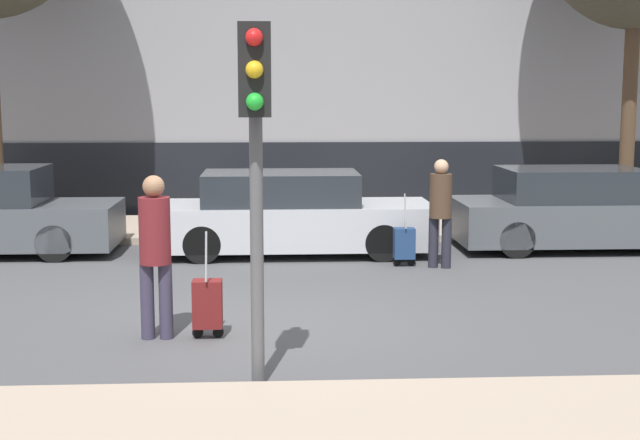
# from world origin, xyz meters

# --- Properties ---
(ground_plane) EXTENTS (80.00, 80.00, 0.00)m
(ground_plane) POSITION_xyz_m (0.00, 0.00, 0.00)
(ground_plane) COLOR #4C4C4F
(sidewalk_far) EXTENTS (28.00, 3.00, 0.12)m
(sidewalk_far) POSITION_xyz_m (0.00, 7.00, 0.06)
(sidewalk_far) COLOR tan
(sidewalk_far) RESTS_ON ground_plane
(parked_car_1) EXTENTS (4.63, 1.70, 1.37)m
(parked_car_1) POSITION_xyz_m (0.43, 4.48, 0.64)
(parked_car_1) COLOR #B7BABF
(parked_car_1) RESTS_ON ground_plane
(parked_car_2) EXTENTS (4.26, 1.78, 1.39)m
(parked_car_2) POSITION_xyz_m (5.39, 4.71, 0.65)
(parked_car_2) COLOR #4C5156
(parked_car_2) RESTS_ON ground_plane
(pedestrian_left) EXTENTS (0.35, 0.34, 1.79)m
(pedestrian_left) POSITION_xyz_m (-1.12, -0.61, 1.02)
(pedestrian_left) COLOR #383347
(pedestrian_left) RESTS_ON ground_plane
(trolley_left) EXTENTS (0.34, 0.29, 1.18)m
(trolley_left) POSITION_xyz_m (-0.57, -0.61, 0.38)
(trolley_left) COLOR maroon
(trolley_left) RESTS_ON ground_plane
(pedestrian_right) EXTENTS (0.34, 0.34, 1.67)m
(pedestrian_right) POSITION_xyz_m (2.71, 3.17, 0.94)
(pedestrian_right) COLOR #23232D
(pedestrian_right) RESTS_ON ground_plane
(trolley_right) EXTENTS (0.34, 0.29, 1.13)m
(trolley_right) POSITION_xyz_m (2.19, 3.33, 0.35)
(trolley_right) COLOR navy
(trolley_right) RESTS_ON ground_plane
(traffic_light) EXTENTS (0.28, 0.47, 3.26)m
(traffic_light) POSITION_xyz_m (0.01, -2.37, 2.34)
(traffic_light) COLOR #515154
(traffic_light) RESTS_ON ground_plane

